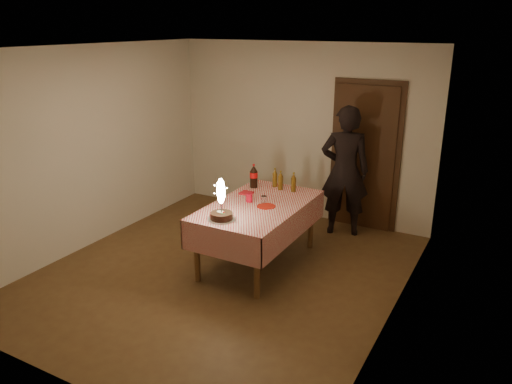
% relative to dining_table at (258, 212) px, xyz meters
% --- Properties ---
extents(ground, '(4.00, 4.50, 0.01)m').
position_rel_dining_table_xyz_m(ground, '(-0.25, -0.43, -0.68)').
color(ground, brown).
rests_on(ground, ground).
extents(room_shell, '(4.04, 4.54, 2.62)m').
position_rel_dining_table_xyz_m(room_shell, '(-0.22, -0.36, 0.98)').
color(room_shell, beige).
rests_on(room_shell, ground).
extents(dining_table, '(1.02, 1.72, 0.78)m').
position_rel_dining_table_xyz_m(dining_table, '(0.00, 0.00, 0.00)').
color(dining_table, brown).
rests_on(dining_table, ground).
extents(birthday_cake, '(0.31, 0.31, 0.47)m').
position_rel_dining_table_xyz_m(birthday_cake, '(-0.12, -0.62, 0.24)').
color(birthday_cake, white).
rests_on(birthday_cake, dining_table).
extents(red_plate, '(0.22, 0.22, 0.01)m').
position_rel_dining_table_xyz_m(red_plate, '(0.13, -0.03, 0.11)').
color(red_plate, '#AE160C').
rests_on(red_plate, dining_table).
extents(red_cup, '(0.08, 0.08, 0.10)m').
position_rel_dining_table_xyz_m(red_cup, '(-0.13, 0.02, 0.15)').
color(red_cup, red).
rests_on(red_cup, dining_table).
extents(clear_cup, '(0.07, 0.07, 0.09)m').
position_rel_dining_table_xyz_m(clear_cup, '(0.05, 0.06, 0.15)').
color(clear_cup, white).
rests_on(clear_cup, dining_table).
extents(napkin_stack, '(0.15, 0.15, 0.02)m').
position_rel_dining_table_xyz_m(napkin_stack, '(-0.31, 0.26, 0.11)').
color(napkin_stack, '#A1121A').
rests_on(napkin_stack, dining_table).
extents(cola_bottle, '(0.10, 0.10, 0.32)m').
position_rel_dining_table_xyz_m(cola_bottle, '(-0.36, 0.54, 0.26)').
color(cola_bottle, black).
rests_on(cola_bottle, dining_table).
extents(amber_bottle_left, '(0.06, 0.06, 0.25)m').
position_rel_dining_table_xyz_m(amber_bottle_left, '(-0.13, 0.70, 0.22)').
color(amber_bottle_left, '#5D3E10').
rests_on(amber_bottle_left, dining_table).
extents(amber_bottle_right, '(0.06, 0.06, 0.25)m').
position_rel_dining_table_xyz_m(amber_bottle_right, '(0.17, 0.64, 0.22)').
color(amber_bottle_right, '#5D3E10').
rests_on(amber_bottle_right, dining_table).
extents(amber_bottle_mid, '(0.06, 0.06, 0.25)m').
position_rel_dining_table_xyz_m(amber_bottle_mid, '(-0.01, 0.63, 0.22)').
color(amber_bottle_mid, '#5D3E10').
rests_on(amber_bottle_mid, dining_table).
extents(photographer, '(0.77, 0.63, 1.82)m').
position_rel_dining_table_xyz_m(photographer, '(0.59, 1.42, 0.24)').
color(photographer, black).
rests_on(photographer, ground).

